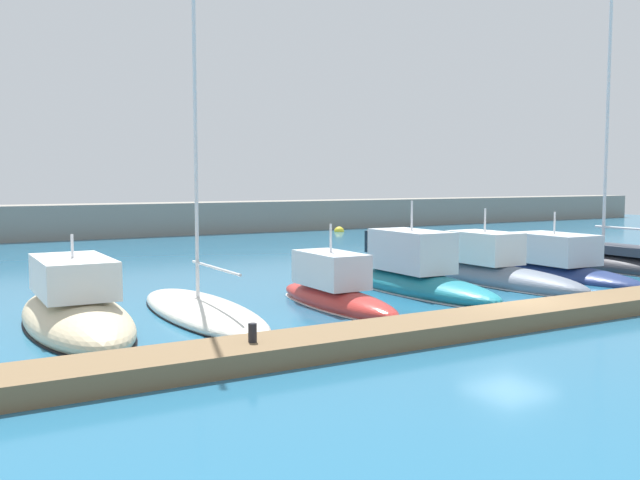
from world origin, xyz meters
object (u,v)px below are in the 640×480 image
at_px(sailboat_charcoal_eighth, 609,262).
at_px(sailboat_ivory_third, 201,310).
at_px(motorboat_sand_second, 75,311).
at_px(mooring_buoy_yellow, 339,232).
at_px(mooring_buoy_orange, 387,236).
at_px(motorboat_slate_sixth, 496,271).
at_px(motorboat_red_fourth, 334,290).
at_px(motorboat_teal_fifth, 408,274).
at_px(dock_bollard, 253,333).
at_px(motorboat_navy_seventh, 555,265).

bearing_deg(sailboat_charcoal_eighth, sailboat_ivory_third, 94.02).
height_order(motorboat_sand_second, mooring_buoy_yellow, motorboat_sand_second).
bearing_deg(mooring_buoy_orange, motorboat_slate_sixth, -115.52).
height_order(motorboat_red_fourth, mooring_buoy_yellow, motorboat_red_fourth).
xyz_separation_m(motorboat_teal_fifth, sailboat_charcoal_eighth, (11.99, 0.14, -0.23)).
relative_size(mooring_buoy_orange, dock_bollard, 1.26).
xyz_separation_m(mooring_buoy_yellow, dock_bollard, (-23.60, -33.93, 0.72)).
bearing_deg(sailboat_charcoal_eighth, mooring_buoy_orange, -5.62).
bearing_deg(motorboat_sand_second, dock_bollard, -154.91).
height_order(sailboat_ivory_third, mooring_buoy_orange, sailboat_ivory_third).
height_order(motorboat_teal_fifth, mooring_buoy_orange, motorboat_teal_fifth).
bearing_deg(sailboat_ivory_third, motorboat_navy_seventh, -86.58).
bearing_deg(motorboat_teal_fifth, sailboat_ivory_third, 96.77).
bearing_deg(mooring_buoy_yellow, dock_bollard, -124.82).
relative_size(motorboat_slate_sixth, sailboat_charcoal_eighth, 0.42).
relative_size(sailboat_ivory_third, sailboat_charcoal_eighth, 0.80).
xyz_separation_m(motorboat_red_fourth, motorboat_teal_fifth, (4.28, 1.54, 0.06)).
height_order(motorboat_teal_fifth, dock_bollard, motorboat_teal_fifth).
bearing_deg(motorboat_slate_sixth, dock_bollard, 113.66).
relative_size(motorboat_teal_fifth, mooring_buoy_yellow, 11.90).
bearing_deg(motorboat_navy_seventh, motorboat_sand_second, 93.20).
bearing_deg(motorboat_teal_fifth, motorboat_slate_sixth, -95.70).
height_order(motorboat_red_fourth, motorboat_teal_fifth, motorboat_teal_fifth).
relative_size(sailboat_ivory_third, motorboat_slate_sixth, 1.92).
bearing_deg(sailboat_charcoal_eighth, motorboat_red_fourth, 97.15).
bearing_deg(motorboat_red_fourth, motorboat_slate_sixth, -81.63).
xyz_separation_m(motorboat_teal_fifth, mooring_buoy_yellow, (13.89, 27.17, -0.61)).
height_order(motorboat_sand_second, mooring_buoy_orange, motorboat_sand_second).
distance_m(motorboat_sand_second, motorboat_red_fourth, 8.19).
height_order(motorboat_sand_second, sailboat_ivory_third, sailboat_ivory_third).
bearing_deg(sailboat_charcoal_eighth, dock_bollard, 108.93).
bearing_deg(motorboat_slate_sixth, motorboat_teal_fifth, 82.32).
xyz_separation_m(motorboat_sand_second, mooring_buoy_yellow, (26.31, 27.81, -0.48)).
xyz_separation_m(motorboat_red_fourth, sailboat_charcoal_eighth, (16.27, 1.67, -0.17)).
height_order(motorboat_sand_second, motorboat_slate_sixth, motorboat_slate_sixth).
xyz_separation_m(sailboat_ivory_third, motorboat_red_fourth, (4.42, -0.68, 0.34)).
bearing_deg(sailboat_ivory_third, mooring_buoy_orange, -45.40).
relative_size(sailboat_ivory_third, motorboat_teal_fifth, 1.67).
distance_m(motorboat_sand_second, dock_bollard, 6.70).
xyz_separation_m(motorboat_slate_sixth, sailboat_charcoal_eighth, (7.91, 0.63, -0.15)).
bearing_deg(sailboat_ivory_third, sailboat_charcoal_eighth, -86.49).
bearing_deg(mooring_buoy_orange, sailboat_charcoal_eighth, -96.90).
bearing_deg(motorboat_sand_second, mooring_buoy_orange, -49.42).
height_order(motorboat_slate_sixth, mooring_buoy_yellow, motorboat_slate_sixth).
distance_m(sailboat_ivory_third, sailboat_charcoal_eighth, 20.71).
xyz_separation_m(motorboat_slate_sixth, mooring_buoy_orange, (10.49, 21.98, -0.53)).
bearing_deg(mooring_buoy_yellow, motorboat_teal_fifth, -117.08).
relative_size(motorboat_red_fourth, motorboat_navy_seventh, 0.79).
height_order(mooring_buoy_yellow, mooring_buoy_orange, mooring_buoy_yellow).
bearing_deg(dock_bollard, mooring_buoy_yellow, 55.18).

